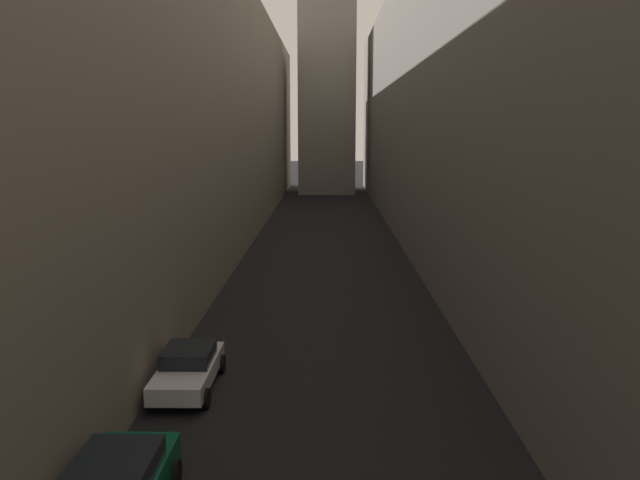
# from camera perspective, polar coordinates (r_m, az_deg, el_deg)

# --- Properties ---
(ground_plane) EXTENTS (264.00, 264.00, 0.00)m
(ground_plane) POSITION_cam_1_polar(r_m,az_deg,el_deg) (41.73, 0.47, -1.76)
(ground_plane) COLOR black
(building_block_left) EXTENTS (15.89, 108.00, 19.08)m
(building_block_left) POSITION_cam_1_polar(r_m,az_deg,el_deg) (45.00, -17.21, 10.87)
(building_block_left) COLOR #756B5B
(building_block_left) RESTS_ON ground
(building_block_right) EXTENTS (13.36, 108.00, 20.55)m
(building_block_right) POSITION_cam_1_polar(r_m,az_deg,el_deg) (44.56, 16.72, 11.86)
(building_block_right) COLOR slate
(building_block_right) RESTS_ON ground
(parked_car_left_far) EXTENTS (1.91, 4.30, 1.37)m
(parked_car_left_far) POSITION_cam_1_polar(r_m,az_deg,el_deg) (21.70, -11.71, -11.15)
(parked_car_left_far) COLOR silver
(parked_car_left_far) RESTS_ON ground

